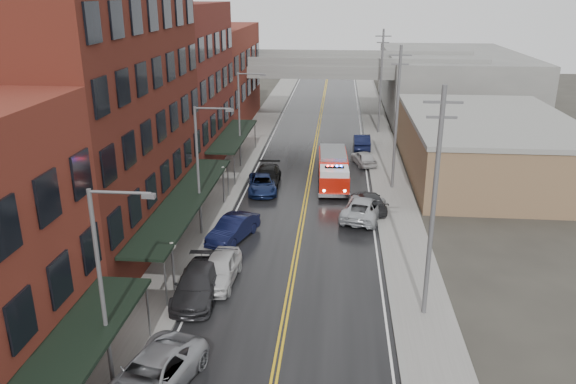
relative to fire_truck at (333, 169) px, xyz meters
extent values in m
cube|color=black|center=(-2.12, -5.23, -1.52)|extent=(11.00, 160.00, 0.02)
cube|color=slate|center=(-9.42, -5.23, -1.46)|extent=(3.00, 160.00, 0.15)
cube|color=slate|center=(5.18, -5.23, -1.46)|extent=(3.00, 160.00, 0.15)
cube|color=gray|center=(-7.77, -5.23, -1.46)|extent=(0.30, 160.00, 0.15)
cube|color=gray|center=(3.53, -5.23, -1.46)|extent=(0.30, 160.00, 0.15)
cube|color=#4E1A14|center=(-15.42, -12.23, 7.47)|extent=(9.00, 20.00, 18.00)
cube|color=#5D231B|center=(-15.42, 5.27, 5.97)|extent=(9.00, 15.00, 15.00)
cube|color=maroon|center=(-15.42, 22.77, 4.47)|extent=(9.00, 20.00, 12.00)
cube|color=olive|center=(13.88, 4.77, 0.97)|extent=(14.00, 22.00, 5.00)
cube|color=slate|center=(15.88, 34.77, 2.47)|extent=(18.00, 30.00, 8.00)
cylinder|color=slate|center=(-8.47, -23.63, -0.03)|extent=(0.10, 0.10, 3.00)
cube|color=black|center=(-9.62, -12.23, 1.47)|extent=(2.60, 18.00, 0.18)
cylinder|color=slate|center=(-8.47, -20.83, -0.03)|extent=(0.10, 0.10, 3.00)
cylinder|color=slate|center=(-8.47, -3.63, -0.03)|extent=(0.10, 0.10, 3.00)
cube|color=black|center=(-9.62, 5.27, 1.47)|extent=(2.60, 13.00, 0.18)
cylinder|color=slate|center=(-8.47, -0.83, -0.03)|extent=(0.10, 0.10, 3.00)
cylinder|color=slate|center=(-8.47, 11.37, -0.03)|extent=(0.10, 0.10, 3.00)
cylinder|color=#59595B|center=(-8.52, -19.23, -0.13)|extent=(0.14, 0.14, 2.80)
sphere|color=silver|center=(-8.52, -19.23, 1.37)|extent=(0.44, 0.44, 0.44)
cylinder|color=#59595B|center=(-8.52, -5.23, -0.13)|extent=(0.14, 0.14, 2.80)
sphere|color=silver|center=(-8.52, -5.23, 1.37)|extent=(0.44, 0.44, 0.44)
cylinder|color=#59595B|center=(-8.92, -27.23, 2.97)|extent=(0.18, 0.18, 9.00)
cylinder|color=#59595B|center=(-7.72, -27.23, 7.37)|extent=(2.40, 0.12, 0.12)
cube|color=#59595B|center=(-6.62, -27.23, 7.27)|extent=(0.50, 0.22, 0.18)
cylinder|color=#59595B|center=(-8.92, -11.23, 2.97)|extent=(0.18, 0.18, 9.00)
cylinder|color=#59595B|center=(-7.72, -11.23, 7.37)|extent=(2.40, 0.12, 0.12)
cube|color=#59595B|center=(-6.62, -11.23, 7.27)|extent=(0.50, 0.22, 0.18)
cylinder|color=#59595B|center=(-8.92, 4.77, 2.97)|extent=(0.18, 0.18, 9.00)
cylinder|color=#59595B|center=(-7.72, 4.77, 7.37)|extent=(2.40, 0.12, 0.12)
cube|color=#59595B|center=(-6.62, 4.77, 7.27)|extent=(0.50, 0.22, 0.18)
cylinder|color=#59595B|center=(5.08, -20.23, 4.47)|extent=(0.24, 0.24, 12.00)
cube|color=#59595B|center=(5.08, -20.23, 9.67)|extent=(1.80, 0.12, 0.12)
cube|color=#59595B|center=(5.08, -20.23, 8.97)|extent=(1.40, 0.12, 0.12)
cylinder|color=#59595B|center=(5.08, -0.23, 4.47)|extent=(0.24, 0.24, 12.00)
cube|color=#59595B|center=(5.08, -0.23, 9.67)|extent=(1.80, 0.12, 0.12)
cube|color=#59595B|center=(5.08, -0.23, 8.97)|extent=(1.40, 0.12, 0.12)
cylinder|color=#59595B|center=(5.08, 19.77, 4.47)|extent=(0.24, 0.24, 12.00)
cube|color=#59595B|center=(5.08, 19.77, 9.67)|extent=(1.80, 0.12, 0.12)
cube|color=#59595B|center=(5.08, 19.77, 8.97)|extent=(1.40, 0.12, 0.12)
cube|color=slate|center=(-2.12, 26.77, 5.22)|extent=(40.00, 10.00, 1.50)
cube|color=slate|center=(-13.12, 26.77, 1.47)|extent=(1.60, 8.00, 6.00)
cube|color=slate|center=(8.88, 26.77, 1.47)|extent=(1.60, 8.00, 6.00)
cube|color=#B91508|center=(-0.06, 1.22, -0.02)|extent=(2.68, 5.47, 2.05)
cube|color=#B91508|center=(0.12, -2.58, -0.31)|extent=(2.55, 2.65, 1.46)
cube|color=silver|center=(0.12, -2.58, 0.66)|extent=(2.42, 2.45, 0.49)
cube|color=black|center=(0.11, -2.38, -0.02)|extent=(2.53, 1.67, 0.78)
cube|color=slate|center=(-0.06, 1.22, 1.15)|extent=(2.42, 5.07, 0.29)
cube|color=black|center=(0.12, -2.58, 0.98)|extent=(1.57, 0.35, 0.14)
sphere|color=#FF0C0C|center=(-0.42, -2.60, 1.06)|extent=(0.20, 0.20, 0.20)
sphere|color=#1933FF|center=(0.66, -2.55, 1.06)|extent=(0.20, 0.20, 0.20)
cylinder|color=black|center=(-0.95, -2.73, -1.05)|extent=(0.99, 0.39, 0.98)
cylinder|color=black|center=(1.20, -2.63, -1.05)|extent=(0.99, 0.39, 0.98)
cylinder|color=black|center=(-1.11, 0.69, -1.05)|extent=(0.99, 0.39, 0.98)
cylinder|color=black|center=(1.04, 0.79, -1.05)|extent=(0.99, 0.39, 0.98)
cylinder|color=black|center=(-1.22, 3.12, -1.05)|extent=(0.99, 0.39, 0.98)
cylinder|color=black|center=(0.93, 3.22, -1.05)|extent=(0.99, 0.39, 0.98)
imported|color=gray|center=(-7.12, -27.48, -0.70)|extent=(4.09, 6.44, 1.66)
imported|color=#28272A|center=(-7.12, -19.53, -0.73)|extent=(2.45, 5.61, 1.60)
imported|color=silver|center=(-6.26, -17.74, -0.70)|extent=(2.12, 4.94, 1.66)
imported|color=black|center=(-6.57, -11.80, -0.73)|extent=(3.19, 5.15, 1.60)
imported|color=#132049|center=(-5.89, -2.03, -0.83)|extent=(3.02, 5.35, 1.41)
imported|color=black|center=(-5.72, -0.43, -0.74)|extent=(2.31, 5.50, 1.59)
imported|color=#AFB3B8|center=(2.38, -7.03, -0.74)|extent=(3.93, 6.20, 1.59)
imported|color=#232325|center=(2.88, -5.43, -0.83)|extent=(2.94, 5.18, 1.41)
imported|color=#B8B8B8|center=(2.88, 6.57, -0.83)|extent=(2.75, 4.42, 1.40)
imported|color=black|center=(2.88, 12.57, -0.73)|extent=(1.74, 4.91, 1.61)
camera|label=1|loc=(0.33, -46.26, 14.45)|focal=35.00mm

